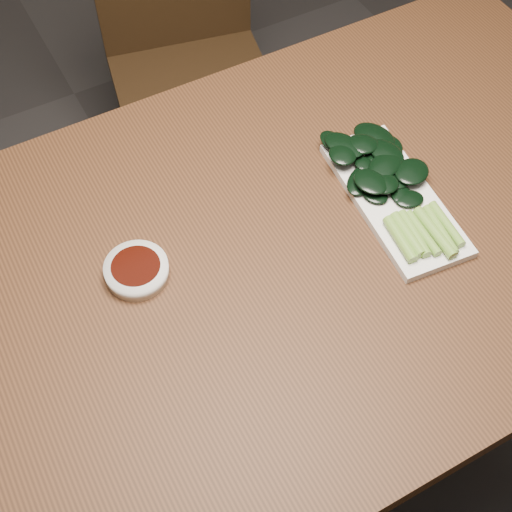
% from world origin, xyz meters
% --- Properties ---
extents(ground, '(6.00, 6.00, 0.00)m').
position_xyz_m(ground, '(0.00, 0.00, 0.00)').
color(ground, '#292727').
rests_on(ground, ground).
extents(table, '(1.40, 0.80, 0.75)m').
position_xyz_m(table, '(0.00, 0.00, 0.68)').
color(table, '#412412').
rests_on(table, ground).
extents(chair_far, '(0.45, 0.45, 0.89)m').
position_xyz_m(chair_far, '(0.19, 0.78, 0.49)').
color(chair_far, black).
rests_on(chair_far, ground).
extents(sauce_bowl, '(0.09, 0.09, 0.02)m').
position_xyz_m(sauce_bowl, '(-0.21, 0.06, 0.76)').
color(sauce_bowl, silver).
rests_on(sauce_bowl, table).
extents(serving_plate, '(0.15, 0.30, 0.01)m').
position_xyz_m(serving_plate, '(0.21, -0.01, 0.76)').
color(serving_plate, silver).
rests_on(serving_plate, table).
extents(gai_lan, '(0.15, 0.31, 0.03)m').
position_xyz_m(gai_lan, '(0.21, 0.02, 0.78)').
color(gai_lan, '#72A037').
rests_on(gai_lan, serving_plate).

